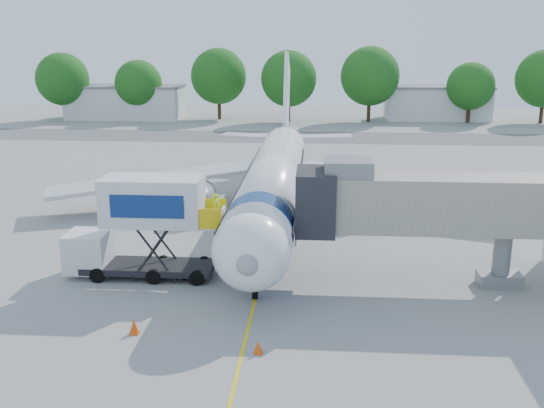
# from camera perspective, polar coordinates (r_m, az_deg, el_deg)

# --- Properties ---
(ground) EXTENTS (160.00, 160.00, 0.00)m
(ground) POSITION_cam_1_polar(r_m,az_deg,el_deg) (39.19, -0.21, -3.21)
(ground) COLOR gray
(ground) RESTS_ON ground
(guidance_line) EXTENTS (0.15, 70.00, 0.01)m
(guidance_line) POSITION_cam_1_polar(r_m,az_deg,el_deg) (39.19, -0.21, -3.21)
(guidance_line) COLOR yellow
(guidance_line) RESTS_ON ground
(taxiway_strip) EXTENTS (120.00, 10.00, 0.01)m
(taxiway_strip) POSITION_cam_1_polar(r_m,az_deg,el_deg) (80.09, 2.09, 6.32)
(taxiway_strip) COLOR #59595B
(taxiway_strip) RESTS_ON ground
(aircraft) EXTENTS (34.17, 37.73, 11.35)m
(aircraft) POSITION_cam_1_polar(r_m,az_deg,el_deg) (42.36, 0.21, 2.34)
(aircraft) COLOR white
(aircraft) RESTS_ON ground
(jet_bridge) EXTENTS (13.90, 3.20, 6.60)m
(jet_bridge) POSITION_cam_1_polar(r_m,az_deg,el_deg) (31.55, 13.42, 0.01)
(jet_bridge) COLOR #ABA292
(jet_bridge) RESTS_ON ground
(catering_hiloader) EXTENTS (8.50, 2.44, 5.50)m
(catering_hiloader) POSITION_cam_1_polar(r_m,az_deg,el_deg) (32.86, -12.14, -2.18)
(catering_hiloader) COLOR black
(catering_hiloader) RESTS_ON ground
(ground_tug) EXTENTS (3.30, 1.83, 1.29)m
(ground_tug) POSITION_cam_1_polar(r_m,az_deg,el_deg) (24.83, -5.86, -13.02)
(ground_tug) COLOR silver
(ground_tug) RESTS_ON ground
(safety_cone_a) EXTENTS (0.38, 0.38, 0.60)m
(safety_cone_a) POSITION_cam_1_polar(r_m,az_deg,el_deg) (25.36, -1.31, -13.30)
(safety_cone_a) COLOR #E1480B
(safety_cone_a) RESTS_ON ground
(safety_cone_b) EXTENTS (0.44, 0.44, 0.70)m
(safety_cone_b) POSITION_cam_1_polar(r_m,az_deg,el_deg) (27.52, -12.86, -11.17)
(safety_cone_b) COLOR #E1480B
(safety_cone_b) RESTS_ON ground
(outbuilding_left) EXTENTS (18.40, 8.40, 5.30)m
(outbuilding_left) POSITION_cam_1_polar(r_m,az_deg,el_deg) (102.32, -13.58, 9.35)
(outbuilding_left) COLOR silver
(outbuilding_left) RESTS_ON ground
(outbuilding_right) EXTENTS (16.40, 7.40, 5.30)m
(outbuilding_right) POSITION_cam_1_polar(r_m,az_deg,el_deg) (101.37, 15.24, 9.19)
(outbuilding_right) COLOR silver
(outbuilding_right) RESTS_ON ground
(tree_a) EXTENTS (8.23, 8.23, 10.49)m
(tree_a) POSITION_cam_1_polar(r_m,az_deg,el_deg) (102.49, -19.11, 11.04)
(tree_a) COLOR #382314
(tree_a) RESTS_ON ground
(tree_b) EXTENTS (7.35, 7.35, 9.37)m
(tree_b) POSITION_cam_1_polar(r_m,az_deg,el_deg) (99.07, -12.46, 11.00)
(tree_b) COLOR #382314
(tree_b) RESTS_ON ground
(tree_c) EXTENTS (8.77, 8.77, 11.18)m
(tree_c) POSITION_cam_1_polar(r_m,az_deg,el_deg) (98.18, -5.05, 11.89)
(tree_c) COLOR #382314
(tree_c) RESTS_ON ground
(tree_d) EXTENTS (8.54, 8.54, 10.89)m
(tree_d) POSITION_cam_1_polar(r_m,az_deg,el_deg) (94.46, 1.58, 11.71)
(tree_d) COLOR #382314
(tree_d) RESTS_ON ground
(tree_e) EXTENTS (9.02, 9.02, 11.50)m
(tree_e) POSITION_cam_1_polar(r_m,az_deg,el_deg) (95.89, 9.21, 11.80)
(tree_e) COLOR #382314
(tree_e) RESTS_ON ground
(tree_f) EXTENTS (7.17, 7.17, 9.14)m
(tree_f) POSITION_cam_1_polar(r_m,az_deg,el_deg) (98.40, 18.19, 10.49)
(tree_f) COLOR #382314
(tree_f) RESTS_ON ground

